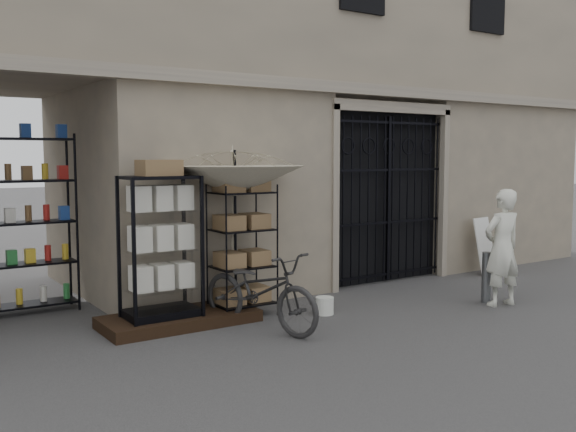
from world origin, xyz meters
TOP-DOWN VIEW (x-y plane):
  - ground at (0.00, 0.00)m, footprint 80.00×80.00m
  - main_building at (0.00, 4.00)m, footprint 14.00×4.00m
  - iron_gate at (1.75, 2.28)m, footprint 2.50×0.21m
  - step_platform at (-2.40, 1.55)m, footprint 2.00×0.90m
  - display_cabinet at (-2.65, 1.52)m, footprint 0.99×0.72m
  - wire_rack at (-1.46, 1.55)m, footprint 0.90×0.74m
  - market_umbrella at (-1.50, 1.66)m, footprint 2.05×2.07m
  - white_bucket at (-0.50, 0.94)m, footprint 0.30×0.30m
  - bicycle at (-1.63, 0.80)m, footprint 0.91×1.14m
  - steel_bollard at (1.96, 0.18)m, footprint 0.18×0.18m
  - shopkeeper at (1.98, -0.07)m, footprint 0.85×1.78m
  - easel_sign at (3.80, 1.54)m, footprint 0.57×0.63m

SIDE VIEW (x-z plane):
  - ground at x=0.00m, z-range 0.00..0.00m
  - bicycle at x=-1.63m, z-range -0.95..0.95m
  - shopkeeper at x=1.98m, z-range -0.21..0.21m
  - step_platform at x=-2.40m, z-range 0.00..0.15m
  - white_bucket at x=-0.50m, z-range 0.00..0.24m
  - steel_bollard at x=1.96m, z-range 0.00..0.76m
  - easel_sign at x=3.80m, z-range 0.02..1.05m
  - wire_rack at x=-1.46m, z-range -0.02..1.79m
  - display_cabinet at x=-2.65m, z-range -0.02..1.93m
  - iron_gate at x=1.75m, z-range 0.00..3.00m
  - market_umbrella at x=-1.50m, z-range 0.60..3.32m
  - main_building at x=0.00m, z-range 0.00..9.00m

